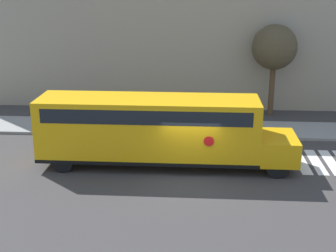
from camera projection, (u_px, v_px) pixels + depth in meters
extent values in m
plane|color=#3A3838|center=(190.00, 175.00, 20.82)|extent=(60.00, 60.00, 0.00)
cube|color=gray|center=(193.00, 128.00, 26.97)|extent=(44.00, 3.00, 0.15)
cube|color=#9E937F|center=(196.00, 9.00, 31.22)|extent=(32.00, 4.00, 12.67)
cube|color=white|center=(301.00, 161.00, 22.38)|extent=(0.50, 3.20, 0.01)
cube|color=white|center=(316.00, 162.00, 22.33)|extent=(0.50, 3.20, 0.01)
cube|color=white|center=(331.00, 162.00, 22.29)|extent=(0.50, 3.20, 0.01)
cube|color=#EAA80F|center=(148.00, 128.00, 21.44)|extent=(10.01, 2.50, 2.77)
cube|color=#EAA80F|center=(277.00, 148.00, 21.31)|extent=(1.74, 2.50, 1.12)
cube|color=black|center=(149.00, 154.00, 21.84)|extent=(10.01, 2.54, 0.16)
cube|color=black|center=(148.00, 110.00, 21.18)|extent=(9.21, 2.53, 0.64)
cylinder|color=red|center=(209.00, 141.00, 20.08)|extent=(0.44, 0.02, 0.44)
cylinder|color=black|center=(271.00, 150.00, 22.50)|extent=(1.00, 0.30, 1.00)
cylinder|color=black|center=(278.00, 167.00, 20.45)|extent=(1.00, 0.30, 1.00)
cylinder|color=black|center=(75.00, 145.00, 23.12)|extent=(1.00, 0.30, 1.00)
cylinder|color=black|center=(62.00, 161.00, 21.07)|extent=(1.00, 0.30, 1.00)
cylinder|color=brown|center=(272.00, 88.00, 29.36)|extent=(0.35, 0.35, 3.49)
sphere|color=#4C422D|center=(275.00, 47.00, 28.57)|extent=(2.77, 2.77, 2.77)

